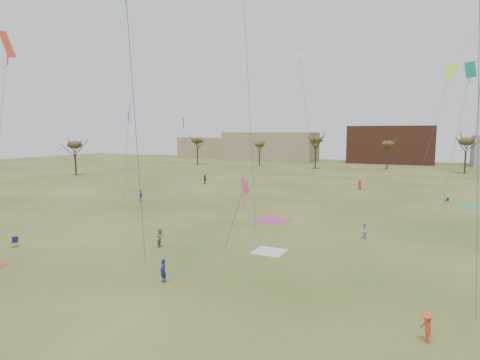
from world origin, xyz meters
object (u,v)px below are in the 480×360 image
at_px(flyer_near_right, 163,271).
at_px(camp_chair_left, 15,244).
at_px(radio_tower, 480,102).
at_px(camp_chair_right, 446,202).

bearing_deg(flyer_near_right, camp_chair_left, -158.19).
distance_m(camp_chair_left, radio_tower, 132.93).
bearing_deg(camp_chair_right, camp_chair_left, -71.08).
bearing_deg(camp_chair_right, flyer_near_right, -53.68).
relative_size(flyer_near_right, camp_chair_left, 1.78).
relative_size(flyer_near_right, radio_tower, 0.04).
distance_m(camp_chair_right, radio_tower, 87.09).
relative_size(camp_chair_right, radio_tower, 0.02).
height_order(camp_chair_left, radio_tower, radio_tower).
distance_m(flyer_near_right, camp_chair_right, 44.36).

